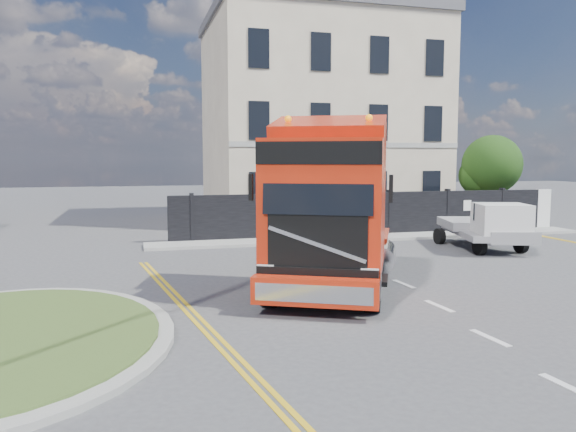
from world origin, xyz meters
name	(u,v)px	position (x,y,z in m)	size (l,w,h in m)	color
ground	(299,287)	(0.00, 0.00, 0.00)	(120.00, 120.00, 0.00)	#424244
hoarding_fence	(380,214)	(6.55, 9.00, 1.00)	(18.80, 0.25, 2.00)	black
georgian_building	(317,119)	(6.00, 16.50, 5.77)	(12.30, 10.30, 12.80)	beige
tree	(489,167)	(14.38, 12.10, 3.05)	(3.20, 3.20, 4.80)	#382619
pavement_far	(377,237)	(6.00, 8.10, 0.06)	(20.00, 1.60, 0.12)	gray
truck	(329,217)	(0.57, -0.81, 2.01)	(5.87, 7.95, 4.50)	black
flatbed_pickup	(492,226)	(8.72, 3.72, 1.01)	(2.98, 4.86, 1.87)	gray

